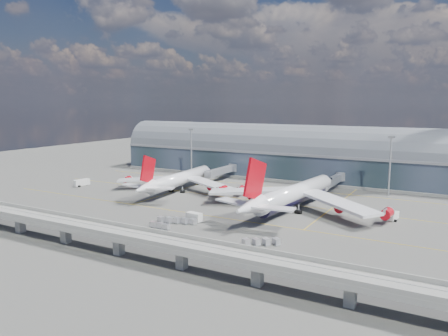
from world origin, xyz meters
The scene contains 19 objects.
ground centered at (0.00, 0.00, 0.00)m, with size 500.00×500.00×0.00m, color #474744.
taxi_lines centered at (0.00, 22.11, 0.01)m, with size 200.00×80.12×0.01m.
terminal centered at (0.00, 77.99, 11.34)m, with size 200.00×30.00×28.00m.
guideway centered at (0.00, -55.00, 5.29)m, with size 220.00×8.50×7.20m.
floodlight_mast_left centered at (-50.00, 55.00, 13.63)m, with size 3.00×0.70×25.70m.
floodlight_mast_right centered at (50.00, 55.00, 13.63)m, with size 3.00×0.70×25.70m.
airliner_left centered at (-33.05, 18.82, 5.58)m, with size 60.97×64.09×19.52m.
airliner_right centered at (23.48, 11.06, 6.00)m, with size 69.76×72.94×23.13m.
jet_bridge_left centered at (-29.74, 53.12, 5.18)m, with size 4.40×28.00×7.25m.
jet_bridge_right centered at (27.18, 51.18, 5.18)m, with size 4.40×32.00×7.25m.
service_truck_0 centered at (-80.89, 7.19, 1.66)m, with size 3.63×8.02×3.20m.
service_truck_1 centered at (0.07, -19.09, 1.60)m, with size 5.73×3.28×3.16m.
service_truck_2 centered at (12.54, 8.43, 1.55)m, with size 8.55×4.79×2.98m.
service_truck_3 centered at (57.59, 15.69, 1.41)m, with size 3.26×6.02×2.76m.
service_truck_4 centered at (12.70, 16.17, 1.40)m, with size 2.73×4.97×2.78m.
service_truck_5 centered at (-46.98, 28.57, 1.64)m, with size 6.10×6.81×3.22m.
cargo_train_0 centered at (-5.41, -30.73, 0.90)m, with size 7.77×1.98×1.72m.
cargo_train_1 centered at (-3.93, -23.33, 0.95)m, with size 13.63×5.48×1.82m.
cargo_train_2 centered at (29.54, -30.04, 0.96)m, with size 10.22×7.46×1.84m.
Camera 1 is at (77.83, -137.33, 39.74)m, focal length 35.00 mm.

